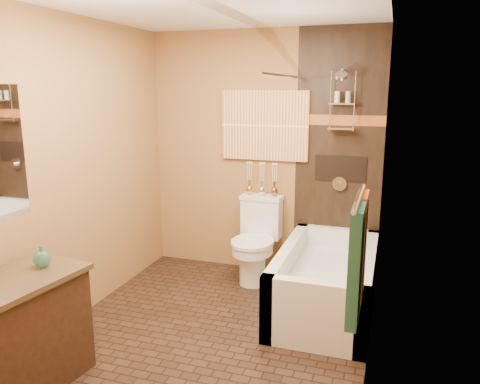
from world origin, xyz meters
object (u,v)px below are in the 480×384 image
at_px(sunset_painting, 265,126).
at_px(toilet, 256,239).
at_px(vanity, 17,335).
at_px(bathtub, 326,286).

relative_size(sunset_painting, toilet, 1.07).
xyz_separation_m(sunset_painting, toilet, (0.00, -0.27, -1.12)).
bearing_deg(vanity, sunset_painting, 76.22).
bearing_deg(bathtub, sunset_painting, 136.88).
distance_m(toilet, vanity, 2.40).
relative_size(sunset_painting, vanity, 0.97).
relative_size(bathtub, toilet, 1.78).
distance_m(sunset_painting, bathtub, 1.70).
height_order(bathtub, vanity, vanity).
relative_size(bathtub, vanity, 1.62).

